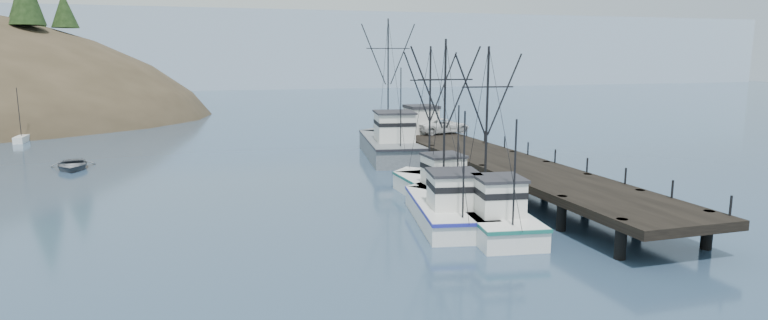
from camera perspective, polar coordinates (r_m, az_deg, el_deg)
ground at (r=29.82m, az=-1.31°, el=-9.08°), size 400.00×400.00×0.00m
pier at (r=48.91m, az=9.50°, el=0.33°), size 6.00×44.00×2.00m
distant_ridge at (r=198.19m, az=-11.88°, el=6.86°), size 360.00×40.00×26.00m
distant_ridge_far at (r=214.86m, az=-25.72°, el=6.32°), size 180.00×25.00×18.00m
trawler_near at (r=34.52m, az=10.01°, el=-5.16°), size 4.57×10.37×10.57m
trawler_mid at (r=35.86m, az=5.99°, el=-4.50°), size 5.35×11.19×11.03m
trawler_far at (r=41.37m, az=4.82°, el=-2.53°), size 3.58×10.30×10.70m
work_vessel at (r=58.50m, az=0.62°, el=1.56°), size 6.95×16.52×13.63m
pier_shed at (r=60.71m, az=3.57°, el=3.93°), size 3.00×3.20×2.80m
pickup_truck at (r=60.62m, az=5.59°, el=3.28°), size 5.92×3.43×1.55m
motorboat at (r=58.69m, az=-27.56°, el=-0.76°), size 4.27×5.56×1.07m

